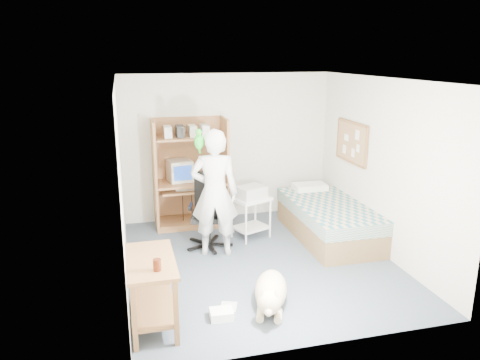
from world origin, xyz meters
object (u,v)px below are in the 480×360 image
Objects in this scene: person at (215,193)px; printer_cart at (251,211)px; office_chair at (209,221)px; computer_hutch at (190,177)px; side_desk at (152,282)px; dog at (271,292)px; bed at (328,220)px.

printer_cart is at bearing -130.87° from person.
office_chair is at bearing -69.69° from person.
computer_hutch is 1.80× the size of side_desk.
person is 2.72× the size of printer_cart.
side_desk is 1.97m from person.
person is at bearing -167.40° from printer_cart.
dog is 1.65× the size of printer_cart.
person reaches higher than side_desk.
printer_cart is (0.34, 2.09, 0.25)m from dog.
computer_hutch is at bearing 111.98° from printer_cart.
person reaches higher than computer_hutch.
bed is 3.01× the size of printer_cart.
office_chair reaches higher than dog.
bed is 1.22m from printer_cart.
person is 1.65× the size of dog.
person is at bearing -69.69° from office_chair.
side_desk is at bearing -158.59° from dog.
dog is at bearing -122.19° from printer_cart.
office_chair is at bearing 63.50° from side_desk.
person is at bearing -174.46° from bed.
printer_cart is (1.67, 2.11, -0.06)m from side_desk.
bed is at bearing 32.50° from side_desk.
side_desk is 0.90× the size of dog.
person reaches higher than office_chair.
side_desk is at bearing -102.80° from office_chair.
computer_hutch reaches higher than printer_cart.
computer_hutch is at bearing 119.82° from dog.
bed is 1.10× the size of person.
printer_cart is at bearing -45.20° from computer_hutch.
computer_hutch reaches higher than office_chair.
person is 0.95m from printer_cart.
office_chair is 1.64× the size of printer_cart.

